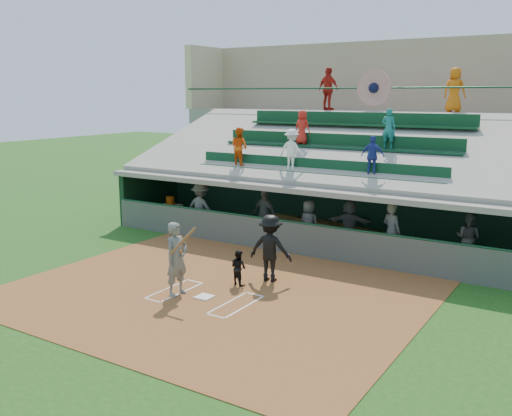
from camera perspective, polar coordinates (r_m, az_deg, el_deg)
The scene contains 21 objects.
ground at distance 15.45m, azimuth -5.19°, elevation -8.96°, with size 100.00×100.00×0.00m, color #1C4A14.
dirt_slab at distance 15.82m, azimuth -4.08°, elevation -8.41°, with size 11.00×9.00×0.02m, color brown.
home_plate at distance 15.44m, azimuth -5.19°, elevation -8.84°, with size 0.43×0.43×0.03m, color silver.
batters_box_chalk at distance 15.44m, azimuth -5.19°, elevation -8.88°, with size 2.65×1.85×0.01m.
dugout_floor at distance 20.96m, azimuth 6.05°, elevation -3.46°, with size 16.00×3.50×0.04m, color gray.
concourse_slab at distance 26.68m, azimuth 12.58°, elevation 4.50°, with size 20.00×3.00×4.60m, color gray.
grandstand at distance 23.91m, azimuth 10.13°, elevation 3.74°, with size 20.40×10.40×7.80m.
batter_at_plate at distance 15.42m, azimuth -7.93°, elevation -5.05°, with size 0.90×0.80×2.00m.
catcher at distance 16.21m, azimuth -1.77°, elevation -5.97°, with size 0.49×0.38×1.01m, color black.
home_umpire at distance 16.44m, azimuth 1.45°, elevation -4.03°, with size 1.26×0.72×1.94m, color black.
dugout_bench at distance 21.77m, azimuth 7.89°, elevation -2.23°, with size 16.30×0.49×0.49m, color olive.
white_table at distance 24.28m, azimuth -8.50°, elevation -0.52°, with size 0.85×0.64×0.74m, color white.
water_cooler at distance 24.18m, azimuth -8.57°, elevation 0.75°, with size 0.35×0.35×0.35m, color #CD520C.
dugout_player_a at distance 22.15m, azimuth -5.54°, elevation 0.02°, with size 1.27×0.73×1.96m, color #535551.
dugout_player_b at distance 21.02m, azimuth 0.91°, elevation -0.63°, with size 1.11×0.46×1.90m, color #535550.
dugout_player_c at distance 20.14m, azimuth 5.30°, elevation -1.56°, with size 0.81×0.53×1.66m, color #52534F.
dugout_player_d at distance 20.31m, azimuth 9.32°, elevation -1.52°, with size 1.56×0.50×1.68m, color #5C5E59.
dugout_player_e at distance 18.94m, azimuth 13.39°, elevation -2.31°, with size 0.69×0.45×1.88m, color slate.
dugout_player_f at distance 19.34m, azimuth 20.45°, elevation -2.83°, with size 0.79×0.62×1.63m, color #5C5E58.
concourse_staff_a at distance 27.03m, azimuth 7.25°, elevation 11.73°, with size 1.14×0.48×1.95m, color red.
concourse_staff_b at distance 24.86m, azimuth 19.24°, elevation 11.07°, with size 0.88×0.57×1.80m, color #D8630C.
Camera 1 is at (8.84, -11.49, 5.34)m, focal length 40.00 mm.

